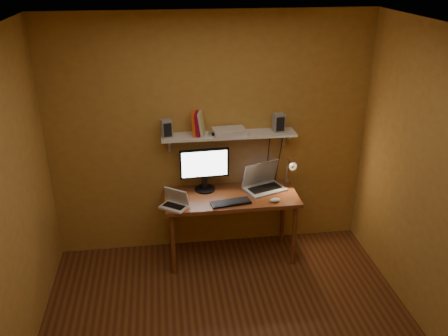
{
  "coord_description": "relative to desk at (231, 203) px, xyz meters",
  "views": [
    {
      "loc": [
        -0.51,
        -3.1,
        3.07
      ],
      "look_at": [
        0.08,
        1.18,
        1.12
      ],
      "focal_mm": 38.0,
      "sensor_mm": 36.0,
      "label": 1
    }
  ],
  "objects": [
    {
      "name": "speaker_right",
      "position": [
        0.52,
        0.19,
        0.81
      ],
      "size": [
        0.12,
        0.12,
        0.19
      ],
      "primitive_type": "cube",
      "rotation": [
        0.0,
        0.0,
        0.1
      ],
      "color": "gray",
      "rests_on": "wall_shelf"
    },
    {
      "name": "shelf_camera",
      "position": [
        -0.17,
        0.14,
        0.74
      ],
      "size": [
        0.09,
        0.04,
        0.05
      ],
      "color": "silver",
      "rests_on": "wall_shelf"
    },
    {
      "name": "monitor",
      "position": [
        -0.26,
        0.17,
        0.35
      ],
      "size": [
        0.52,
        0.23,
        0.47
      ],
      "rotation": [
        0.0,
        0.0,
        0.05
      ],
      "color": "black",
      "rests_on": "desk"
    },
    {
      "name": "desk",
      "position": [
        0.0,
        0.0,
        0.0
      ],
      "size": [
        1.4,
        0.6,
        0.75
      ],
      "color": "brown",
      "rests_on": "ground"
    },
    {
      "name": "laptop",
      "position": [
        0.36,
        0.13,
        0.16
      ],
      "size": [
        0.49,
        0.42,
        0.3
      ],
      "rotation": [
        0.0,
        0.0,
        0.36
      ],
      "color": "gray",
      "rests_on": "desk"
    },
    {
      "name": "room",
      "position": [
        -0.17,
        -1.28,
        0.64
      ],
      "size": [
        3.44,
        3.24,
        2.64
      ],
      "color": "brown",
      "rests_on": "ground"
    },
    {
      "name": "router",
      "position": [
        0.0,
        0.18,
        0.74
      ],
      "size": [
        0.35,
        0.25,
        0.06
      ],
      "primitive_type": "cube",
      "rotation": [
        0.0,
        0.0,
        0.09
      ],
      "color": "silver",
      "rests_on": "wall_shelf"
    },
    {
      "name": "netbook",
      "position": [
        -0.59,
        -0.16,
        0.14
      ],
      "size": [
        0.32,
        0.3,
        0.19
      ],
      "rotation": [
        0.0,
        0.0,
        -0.63
      ],
      "color": "silver",
      "rests_on": "desk"
    },
    {
      "name": "books",
      "position": [
        -0.32,
        0.2,
        0.83
      ],
      "size": [
        0.16,
        0.17,
        0.24
      ],
      "color": "#D74912",
      "rests_on": "wall_shelf"
    },
    {
      "name": "speaker_left",
      "position": [
        -0.64,
        0.18,
        0.8
      ],
      "size": [
        0.12,
        0.12,
        0.18
      ],
      "primitive_type": "cube",
      "rotation": [
        0.0,
        0.0,
        0.21
      ],
      "color": "gray",
      "rests_on": "wall_shelf"
    },
    {
      "name": "keyboard",
      "position": [
        -0.03,
        -0.17,
        0.1
      ],
      "size": [
        0.42,
        0.19,
        0.02
      ],
      "primitive_type": "cube",
      "rotation": [
        0.0,
        0.0,
        0.15
      ],
      "color": "black",
      "rests_on": "desk"
    },
    {
      "name": "desk_lamp",
      "position": [
        0.66,
        0.13,
        0.29
      ],
      "size": [
        0.09,
        0.23,
        0.38
      ],
      "color": "silver",
      "rests_on": "desk"
    },
    {
      "name": "mouse",
      "position": [
        0.43,
        -0.19,
        0.1
      ],
      "size": [
        0.11,
        0.08,
        0.04
      ],
      "primitive_type": "ellipsoid",
      "rotation": [
        0.0,
        0.0,
        0.06
      ],
      "color": "silver",
      "rests_on": "desk"
    },
    {
      "name": "wall_shelf",
      "position": [
        -0.0,
        0.19,
        0.69
      ],
      "size": [
        1.4,
        0.25,
        0.21
      ],
      "color": "silver",
      "rests_on": "room"
    }
  ]
}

